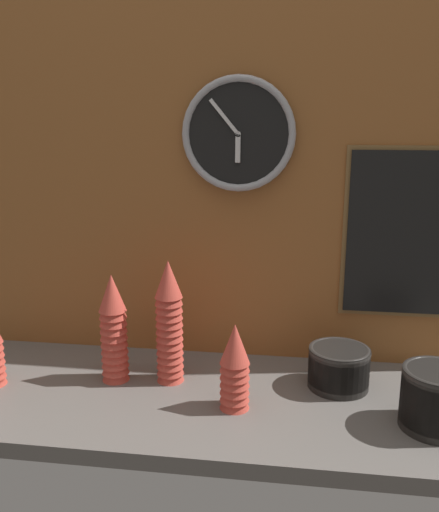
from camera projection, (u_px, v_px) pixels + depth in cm
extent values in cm
cube|color=slate|center=(209.00, 400.00, 139.62)|extent=(160.00, 56.00, 4.00)
cube|color=#A3602D|center=(223.00, 178.00, 151.75)|extent=(160.00, 3.00, 105.00)
cone|color=#DB4C3D|center=(170.00, 363.00, 144.87)|extent=(7.28, 7.28, 9.98)
cone|color=#DB4C3D|center=(170.00, 356.00, 144.39)|extent=(7.28, 7.28, 9.98)
cone|color=#DB4C3D|center=(170.00, 349.00, 143.91)|extent=(7.28, 7.28, 9.98)
cone|color=#DB4C3D|center=(170.00, 343.00, 143.43)|extent=(7.28, 7.28, 9.98)
cone|color=#DB4C3D|center=(170.00, 336.00, 142.96)|extent=(7.28, 7.28, 9.98)
cone|color=#DB4C3D|center=(169.00, 329.00, 142.48)|extent=(7.28, 7.28, 9.98)
cone|color=#DB4C3D|center=(169.00, 322.00, 142.00)|extent=(7.28, 7.28, 9.98)
cone|color=#DB4C3D|center=(169.00, 315.00, 141.52)|extent=(7.28, 7.28, 9.98)
cone|color=#DB4C3D|center=(169.00, 308.00, 141.04)|extent=(7.28, 7.28, 9.98)
cone|color=#DB4C3D|center=(169.00, 301.00, 140.56)|extent=(7.28, 7.28, 9.98)
cone|color=#DB4C3D|center=(169.00, 293.00, 140.09)|extent=(7.28, 7.28, 9.98)
cone|color=#DB4C3D|center=(168.00, 286.00, 139.61)|extent=(7.28, 7.28, 9.98)
cone|color=#DB4C3D|center=(168.00, 279.00, 139.13)|extent=(7.28, 7.28, 9.98)
cone|color=#DB4C3D|center=(235.00, 389.00, 130.89)|extent=(7.28, 7.28, 9.98)
cone|color=#DB4C3D|center=(235.00, 382.00, 130.41)|extent=(7.28, 7.28, 9.98)
cone|color=#DB4C3D|center=(235.00, 374.00, 129.93)|extent=(7.28, 7.28, 9.98)
cone|color=#DB4C3D|center=(235.00, 367.00, 129.45)|extent=(7.28, 7.28, 9.98)
cone|color=#DB4C3D|center=(235.00, 359.00, 128.97)|extent=(7.28, 7.28, 9.98)
cone|color=#DB4C3D|center=(235.00, 352.00, 128.49)|extent=(7.28, 7.28, 9.98)
cone|color=#DB4C3D|center=(235.00, 344.00, 128.02)|extent=(7.28, 7.28, 9.98)
cone|color=#DB4C3D|center=(115.00, 362.00, 145.31)|extent=(7.28, 7.28, 9.98)
cone|color=#DB4C3D|center=(115.00, 356.00, 144.83)|extent=(7.28, 7.28, 9.98)
cone|color=#DB4C3D|center=(115.00, 349.00, 144.36)|extent=(7.28, 7.28, 9.98)
cone|color=#DB4C3D|center=(114.00, 342.00, 143.88)|extent=(7.28, 7.28, 9.98)
cone|color=#DB4C3D|center=(114.00, 335.00, 143.40)|extent=(7.28, 7.28, 9.98)
cone|color=#DB4C3D|center=(114.00, 328.00, 142.92)|extent=(7.28, 7.28, 9.98)
cone|color=#DB4C3D|center=(113.00, 321.00, 142.44)|extent=(7.28, 7.28, 9.98)
cone|color=#DB4C3D|center=(113.00, 314.00, 141.96)|extent=(7.28, 7.28, 9.98)
cone|color=#DB4C3D|center=(112.00, 307.00, 141.49)|extent=(7.28, 7.28, 9.98)
cone|color=#DB4C3D|center=(112.00, 300.00, 141.01)|extent=(7.28, 7.28, 9.98)
cone|color=#DB4C3D|center=(112.00, 293.00, 140.53)|extent=(7.28, 7.28, 9.98)
cylinder|color=black|center=(434.00, 419.00, 123.23)|extent=(15.80, 15.80, 4.10)
cylinder|color=black|center=(435.00, 412.00, 122.82)|extent=(15.80, 15.80, 4.10)
cylinder|color=black|center=(436.00, 406.00, 122.42)|extent=(15.80, 15.80, 4.10)
cylinder|color=black|center=(436.00, 399.00, 122.01)|extent=(15.80, 15.80, 4.10)
cylinder|color=black|center=(437.00, 392.00, 121.60)|extent=(15.80, 15.80, 4.10)
cylinder|color=black|center=(438.00, 386.00, 121.19)|extent=(15.80, 15.80, 4.10)
cylinder|color=black|center=(439.00, 379.00, 120.78)|extent=(15.80, 15.80, 4.10)
torus|color=#302D2A|center=(439.00, 373.00, 120.43)|extent=(16.02, 16.02, 1.48)
cylinder|color=black|center=(338.00, 379.00, 142.04)|extent=(15.80, 15.80, 4.10)
cylinder|color=black|center=(338.00, 374.00, 141.63)|extent=(15.80, 15.80, 4.10)
cylinder|color=black|center=(339.00, 368.00, 141.22)|extent=(15.80, 15.80, 4.10)
cylinder|color=black|center=(339.00, 362.00, 140.81)|extent=(15.80, 15.80, 4.10)
cylinder|color=black|center=(339.00, 356.00, 140.40)|extent=(15.80, 15.80, 4.10)
torus|color=#302D2A|center=(340.00, 351.00, 140.05)|extent=(16.02, 16.02, 1.48)
cylinder|color=black|center=(239.00, 134.00, 145.71)|extent=(30.00, 1.80, 30.00)
torus|color=#B2B2B7|center=(238.00, 134.00, 144.93)|extent=(30.78, 1.98, 30.78)
cube|color=white|center=(238.00, 148.00, 145.38)|extent=(1.41, 0.60, 7.51)
cube|color=white|center=(224.00, 117.00, 143.86)|extent=(8.22, 0.60, 9.59)
cylinder|color=white|center=(238.00, 134.00, 144.46)|extent=(1.50, 0.60, 1.50)
cube|color=olive|center=(418.00, 234.00, 146.25)|extent=(39.85, 0.60, 47.05)
cube|color=black|center=(418.00, 234.00, 145.85)|extent=(37.45, 1.20, 44.65)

